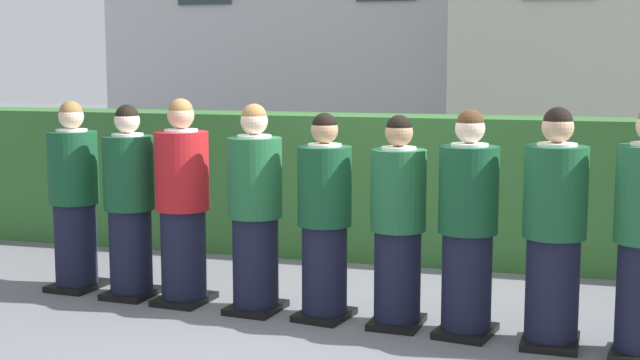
{
  "coord_description": "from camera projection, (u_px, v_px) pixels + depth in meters",
  "views": [
    {
      "loc": [
        1.85,
        -6.25,
        1.92
      ],
      "look_at": [
        0.0,
        0.0,
        1.05
      ],
      "focal_mm": 49.81,
      "sensor_mm": 36.0,
      "label": 1
    }
  ],
  "objects": [
    {
      "name": "student_front_row_0",
      "position": [
        74.0,
        200.0,
        7.48
      ],
      "size": [
        0.42,
        0.48,
        1.6
      ],
      "color": "black",
      "rests_on": "ground"
    },
    {
      "name": "student_front_row_4",
      "position": [
        324.0,
        222.0,
        6.61
      ],
      "size": [
        0.43,
        0.52,
        1.55
      ],
      "color": "black",
      "rests_on": "ground"
    },
    {
      "name": "student_in_red_blazer",
      "position": [
        183.0,
        206.0,
        7.04
      ],
      "size": [
        0.43,
        0.53,
        1.64
      ],
      "color": "black",
      "rests_on": "ground"
    },
    {
      "name": "student_front_row_7",
      "position": [
        554.0,
        233.0,
        5.96
      ],
      "size": [
        0.42,
        0.52,
        1.63
      ],
      "color": "black",
      "rests_on": "ground"
    },
    {
      "name": "student_front_row_5",
      "position": [
        398.0,
        227.0,
        6.41
      ],
      "size": [
        0.4,
        0.5,
        1.55
      ],
      "color": "black",
      "rests_on": "ground"
    },
    {
      "name": "ground_plane",
      "position": [
        320.0,
        317.0,
        6.72
      ],
      "size": [
        60.0,
        60.0,
        0.0
      ],
      "primitive_type": "plane",
      "color": "slate"
    },
    {
      "name": "student_front_row_6",
      "position": [
        468.0,
        229.0,
        6.19
      ],
      "size": [
        0.44,
        0.54,
        1.6
      ],
      "color": "black",
      "rests_on": "ground"
    },
    {
      "name": "student_front_row_1",
      "position": [
        130.0,
        206.0,
        7.23
      ],
      "size": [
        0.41,
        0.47,
        1.58
      ],
      "color": "black",
      "rests_on": "ground"
    },
    {
      "name": "hedge",
      "position": [
        383.0,
        187.0,
        8.71
      ],
      "size": [
        11.5,
        0.7,
        1.41
      ],
      "color": "#33662D",
      "rests_on": "ground"
    },
    {
      "name": "student_front_row_3",
      "position": [
        255.0,
        214.0,
        6.79
      ],
      "size": [
        0.42,
        0.49,
        1.61
      ],
      "color": "black",
      "rests_on": "ground"
    }
  ]
}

